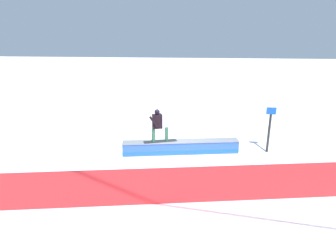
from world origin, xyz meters
TOP-DOWN VIEW (x-y plane):
  - ground_plane at (0.00, 0.00)m, footprint 120.00×120.00m
  - grind_box at (0.00, 0.00)m, footprint 5.03×1.42m
  - snowboarder at (0.97, 0.20)m, footprint 1.45×0.74m
  - safety_fence at (0.00, 3.90)m, footprint 12.76×2.47m
  - trail_marker at (-3.79, -0.60)m, footprint 0.40×0.10m

SIDE VIEW (x-z plane):
  - ground_plane at x=0.00m, z-range 0.00..0.00m
  - grind_box at x=0.00m, z-range -0.03..0.56m
  - safety_fence at x=0.00m, z-range 0.00..1.18m
  - trail_marker at x=-3.79m, z-range 0.07..2.10m
  - snowboarder at x=0.97m, z-range 0.64..2.07m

